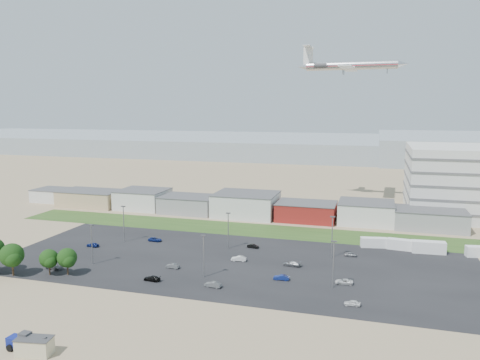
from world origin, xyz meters
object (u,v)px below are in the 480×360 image
at_px(parked_car_3, 152,278).
at_px(parked_car_11, 253,246).
at_px(airliner, 351,65).
at_px(parked_car_10, 54,267).
at_px(parked_car_5, 93,245).
at_px(box_trailer_a, 374,242).
at_px(parked_car_7, 239,259).
at_px(parked_car_13, 213,284).
at_px(parked_car_1, 281,277).
at_px(parked_car_8, 351,254).
at_px(parked_car_12, 292,264).
at_px(telehandler, 21,341).
at_px(parked_car_9, 155,239).
at_px(portable_shed, 34,346).
at_px(parked_car_2, 352,303).
at_px(parked_car_0, 344,282).
at_px(parked_car_4, 173,266).

height_order(parked_car_3, parked_car_11, parked_car_3).
distance_m(airliner, parked_car_10, 129.79).
bearing_deg(parked_car_5, parked_car_3, 60.18).
distance_m(box_trailer_a, parked_car_7, 39.65).
relative_size(parked_car_10, parked_car_13, 1.19).
relative_size(parked_car_1, parked_car_8, 1.13).
bearing_deg(airliner, parked_car_3, -107.66).
bearing_deg(parked_car_12, parked_car_3, -49.13).
relative_size(box_trailer_a, parked_car_7, 1.87).
xyz_separation_m(airliner, parked_car_1, (-8.57, -91.45, -54.43)).
bearing_deg(parked_car_10, airliner, -29.46).
distance_m(telehandler, box_trailer_a, 91.91).
distance_m(box_trailer_a, parked_car_9, 62.62).
height_order(parked_car_1, parked_car_3, parked_car_1).
bearing_deg(parked_car_11, parked_car_10, 132.90).
xyz_separation_m(portable_shed, parked_car_1, (30.95, 42.90, -0.82)).
bearing_deg(parked_car_11, parked_car_12, -125.30).
xyz_separation_m(parked_car_2, parked_car_5, (-72.06, 20.10, 0.07)).
distance_m(airliner, parked_car_0, 105.26).
relative_size(parked_car_9, parked_car_12, 0.90).
height_order(box_trailer_a, parked_car_11, box_trailer_a).
height_order(parked_car_3, parked_car_13, parked_car_13).
xyz_separation_m(airliner, parked_car_12, (-7.95, -81.41, -54.38)).
relative_size(parked_car_0, parked_car_3, 1.00).
bearing_deg(parked_car_3, parked_car_4, 179.56).
xyz_separation_m(parked_car_4, parked_car_9, (-14.65, 19.94, -0.01)).
bearing_deg(parked_car_13, portable_shed, -20.66).
distance_m(parked_car_1, parked_car_3, 29.22).
bearing_deg(parked_car_9, parked_car_12, -101.08).
xyz_separation_m(parked_car_9, parked_car_12, (42.22, -10.22, 0.09)).
xyz_separation_m(box_trailer_a, parked_car_10, (-73.95, -40.57, -0.70)).
height_order(telehandler, parked_car_3, telehandler).
distance_m(airliner, parked_car_4, 111.95).
height_order(parked_car_1, parked_car_4, parked_car_1).
height_order(telehandler, parked_car_5, telehandler).
bearing_deg(parked_car_13, box_trailer_a, 147.01).
relative_size(parked_car_10, parked_car_11, 1.37).
distance_m(box_trailer_a, parked_car_5, 78.86).
height_order(parked_car_0, parked_car_11, parked_car_0).
distance_m(parked_car_2, parked_car_8, 31.79).
relative_size(parked_car_3, parked_car_10, 0.88).
bearing_deg(portable_shed, parked_car_4, 75.29).
xyz_separation_m(parked_car_0, parked_car_12, (-13.19, 8.51, 0.10)).
distance_m(parked_car_12, parked_car_13, 23.19).
bearing_deg(parked_car_10, parked_car_5, 8.16).
xyz_separation_m(box_trailer_a, parked_car_5, (-75.75, -21.90, -0.74)).
distance_m(parked_car_8, parked_car_13, 41.00).
relative_size(telehandler, parked_car_5, 2.09).
bearing_deg(parked_car_5, portable_shed, 29.50).
bearing_deg(box_trailer_a, parked_car_1, -131.52).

